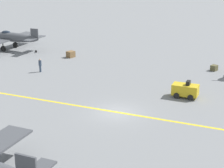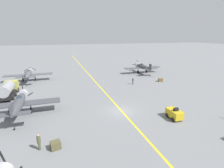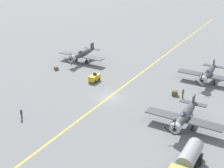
% 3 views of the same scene
% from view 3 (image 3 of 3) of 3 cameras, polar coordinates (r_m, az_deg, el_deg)
% --- Properties ---
extents(ground_plane, '(400.00, 400.00, 0.00)m').
position_cam_3_polar(ground_plane, '(58.13, -0.52, -2.42)').
color(ground_plane, slate).
extents(taxiway_stripe, '(0.30, 160.00, 0.01)m').
position_cam_3_polar(taxiway_stripe, '(58.13, -0.52, -2.41)').
color(taxiway_stripe, yellow).
rests_on(taxiway_stripe, ground).
extents(airplane_near_right, '(12.00, 9.98, 3.68)m').
position_cam_3_polar(airplane_near_right, '(75.71, -5.52, 5.47)').
color(airplane_near_right, '#46484D').
rests_on(airplane_near_right, ground).
extents(airplane_mid_left, '(12.00, 9.98, 3.80)m').
position_cam_3_polar(airplane_mid_left, '(49.05, 13.11, -5.73)').
color(airplane_mid_left, '#45474C').
rests_on(airplane_mid_left, ground).
extents(airplane_near_left, '(12.00, 9.98, 3.77)m').
position_cam_3_polar(airplane_near_left, '(66.43, 17.15, 1.82)').
color(airplane_near_left, '#47494E').
rests_on(airplane_near_left, ground).
extents(fuel_tanker, '(2.67, 8.00, 2.98)m').
position_cam_3_polar(fuel_tanker, '(40.22, 13.43, -13.91)').
color(fuel_tanker, black).
rests_on(fuel_tanker, ground).
extents(tow_tractor, '(1.57, 2.60, 1.79)m').
position_cam_3_polar(tow_tractor, '(64.68, -3.25, 1.13)').
color(tow_tractor, gold).
rests_on(tow_tractor, ground).
extents(ground_crew_walking, '(0.37, 0.37, 1.70)m').
position_cam_3_polar(ground_crew_walking, '(52.84, -16.25, -5.18)').
color(ground_crew_walking, '#334256').
rests_on(ground_crew_walking, ground).
extents(ground_crew_inspecting, '(0.41, 0.41, 1.86)m').
position_cam_3_polar(ground_crew_inspecting, '(58.86, 12.85, -1.61)').
color(ground_crew_inspecting, '#515638').
rests_on(ground_crew_inspecting, ground).
extents(supply_crate_mid_lane, '(1.03, 0.93, 0.71)m').
position_cam_3_polar(supply_crate_mid_lane, '(72.01, -10.15, 2.82)').
color(supply_crate_mid_lane, brown).
rests_on(supply_crate_mid_lane, ground).
extents(supply_crate_outboard, '(1.22, 1.08, 0.88)m').
position_cam_3_polar(supply_crate_outboard, '(59.83, 11.41, -1.66)').
color(supply_crate_outboard, brown).
rests_on(supply_crate_outboard, ground).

